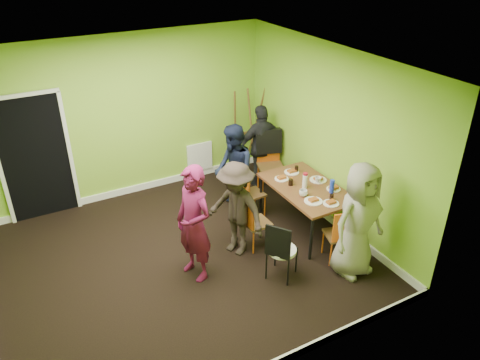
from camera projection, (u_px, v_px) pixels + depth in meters
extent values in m
plane|color=black|center=(182.00, 259.00, 6.75)|extent=(5.00, 5.00, 0.00)
cube|color=#88BB30|center=(126.00, 119.00, 7.82)|extent=(5.00, 0.04, 2.80)
cube|color=#88BB30|center=(266.00, 272.00, 4.35)|extent=(5.00, 0.04, 2.80)
cube|color=#88BB30|center=(329.00, 137.00, 7.14)|extent=(0.04, 4.50, 2.80)
cube|color=white|center=(168.00, 67.00, 5.42)|extent=(5.00, 4.50, 0.04)
cube|color=black|center=(35.00, 159.00, 7.34)|extent=(1.00, 0.05, 2.04)
cube|color=white|center=(200.00, 157.00, 8.82)|extent=(0.50, 0.04, 0.55)
cylinder|color=black|center=(311.00, 239.00, 6.59)|extent=(0.04, 0.04, 0.71)
cylinder|color=black|center=(354.00, 224.00, 6.92)|extent=(0.04, 0.04, 0.71)
cylinder|color=black|center=(261.00, 195.00, 7.65)|extent=(0.04, 0.04, 0.71)
cylinder|color=black|center=(300.00, 184.00, 7.98)|extent=(0.04, 0.04, 0.71)
cube|color=brown|center=(307.00, 188.00, 7.11)|extent=(0.90, 1.50, 0.04)
cylinder|color=orange|center=(240.00, 203.00, 7.75)|extent=(0.02, 0.02, 0.40)
cylinder|color=orange|center=(249.00, 211.00, 7.53)|extent=(0.02, 0.02, 0.40)
cylinder|color=orange|center=(255.00, 198.00, 7.89)|extent=(0.02, 0.02, 0.40)
cylinder|color=orange|center=(265.00, 206.00, 7.67)|extent=(0.02, 0.02, 0.40)
cube|color=brown|center=(252.00, 194.00, 7.62)|extent=(0.37, 0.37, 0.04)
cube|color=orange|center=(244.00, 184.00, 7.43)|extent=(0.04, 0.33, 0.44)
cylinder|color=orange|center=(243.00, 232.00, 7.01)|extent=(0.02, 0.02, 0.40)
cylinder|color=orange|center=(253.00, 242.00, 6.78)|extent=(0.02, 0.02, 0.40)
cylinder|color=orange|center=(260.00, 226.00, 7.14)|extent=(0.02, 0.02, 0.40)
cylinder|color=orange|center=(271.00, 236.00, 6.91)|extent=(0.02, 0.02, 0.40)
cube|color=brown|center=(257.00, 223.00, 6.87)|extent=(0.36, 0.36, 0.04)
cube|color=orange|center=(247.00, 212.00, 6.68)|extent=(0.03, 0.34, 0.44)
cylinder|color=orange|center=(278.00, 174.00, 8.55)|extent=(0.03, 0.03, 0.49)
cylinder|color=orange|center=(258.00, 175.00, 8.50)|extent=(0.03, 0.03, 0.49)
cylinder|color=orange|center=(283.00, 183.00, 8.24)|extent=(0.03, 0.03, 0.49)
cylinder|color=orange|center=(263.00, 185.00, 8.18)|extent=(0.03, 0.03, 0.49)
cube|color=brown|center=(271.00, 167.00, 8.25)|extent=(0.55, 0.55, 0.04)
cube|color=orange|center=(269.00, 147.00, 8.29)|extent=(0.40, 0.16, 0.54)
cylinder|color=orange|center=(331.00, 254.00, 6.53)|extent=(0.02, 0.02, 0.40)
cylinder|color=orange|center=(351.00, 251.00, 6.59)|extent=(0.02, 0.02, 0.40)
cylinder|color=orange|center=(323.00, 241.00, 6.79)|extent=(0.02, 0.02, 0.40)
cylinder|color=orange|center=(342.00, 239.00, 6.85)|extent=(0.02, 0.02, 0.40)
cube|color=brown|center=(338.00, 235.00, 6.60)|extent=(0.44, 0.44, 0.04)
cube|color=orange|center=(345.00, 227.00, 6.34)|extent=(0.33, 0.12, 0.44)
cylinder|color=black|center=(266.00, 266.00, 6.29)|extent=(0.02, 0.02, 0.41)
cylinder|color=black|center=(288.00, 273.00, 6.16)|extent=(0.02, 0.02, 0.41)
cylinder|color=black|center=(275.00, 253.00, 6.53)|extent=(0.02, 0.02, 0.41)
cylinder|color=black|center=(296.00, 260.00, 6.41)|extent=(0.02, 0.02, 0.41)
cylinder|color=white|center=(282.00, 250.00, 6.24)|extent=(0.39, 0.39, 0.05)
cube|color=black|center=(278.00, 243.00, 5.99)|extent=(0.22, 0.30, 0.46)
cylinder|color=brown|center=(235.00, 131.00, 8.78)|extent=(0.24, 0.39, 1.69)
cylinder|color=brown|center=(255.00, 127.00, 8.96)|extent=(0.24, 0.39, 1.69)
cylinder|color=brown|center=(252.00, 134.00, 8.68)|extent=(0.04, 0.38, 1.65)
cube|color=brown|center=(247.00, 133.00, 8.86)|extent=(0.45, 0.04, 0.04)
cylinder|color=white|center=(282.00, 179.00, 7.31)|extent=(0.22, 0.22, 0.01)
cylinder|color=white|center=(313.00, 201.00, 6.72)|extent=(0.27, 0.27, 0.01)
cylinder|color=white|center=(292.00, 172.00, 7.51)|extent=(0.24, 0.24, 0.01)
cylinder|color=white|center=(331.00, 203.00, 6.66)|extent=(0.23, 0.23, 0.01)
cylinder|color=white|center=(318.00, 180.00, 7.28)|extent=(0.26, 0.26, 0.01)
cylinder|color=white|center=(334.00, 189.00, 7.03)|extent=(0.21, 0.21, 0.01)
cylinder|color=white|center=(305.00, 181.00, 7.02)|extent=(0.07, 0.07, 0.22)
cylinder|color=blue|center=(332.00, 186.00, 6.90)|extent=(0.07, 0.07, 0.21)
cylinder|color=orange|center=(292.00, 180.00, 7.21)|extent=(0.03, 0.03, 0.07)
cylinder|color=black|center=(291.00, 182.00, 7.12)|extent=(0.07, 0.07, 0.10)
cylinder|color=black|center=(296.00, 169.00, 7.50)|extent=(0.06, 0.06, 0.10)
cylinder|color=black|center=(332.00, 197.00, 6.74)|extent=(0.06, 0.06, 0.09)
imported|color=white|center=(303.00, 193.00, 6.83)|extent=(0.12, 0.12, 0.10)
imported|color=white|center=(318.00, 180.00, 7.19)|extent=(0.10, 0.10, 0.10)
imported|color=#5F1037|center=(194.00, 224.00, 6.08)|extent=(0.55, 0.69, 1.65)
imported|color=black|center=(234.00, 171.00, 7.52)|extent=(0.75, 0.87, 1.54)
imported|color=black|center=(236.00, 209.00, 6.59)|extent=(0.87, 1.07, 1.44)
imported|color=black|center=(262.00, 146.00, 8.38)|extent=(0.92, 0.43, 1.53)
imported|color=gray|center=(358.00, 220.00, 6.15)|extent=(0.85, 0.60, 1.65)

